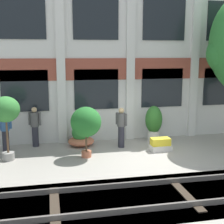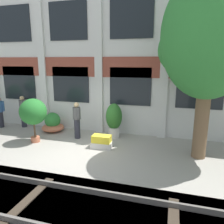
{
  "view_description": "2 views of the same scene",
  "coord_description": "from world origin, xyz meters",
  "px_view_note": "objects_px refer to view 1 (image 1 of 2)",
  "views": [
    {
      "loc": [
        -3.45,
        -10.51,
        3.77
      ],
      "look_at": [
        -1.14,
        0.84,
        1.57
      ],
      "focal_mm": 50.0,
      "sensor_mm": 36.0,
      "label": 1
    },
    {
      "loc": [
        3.37,
        -7.13,
        3.37
      ],
      "look_at": [
        0.97,
        1.31,
        1.31
      ],
      "focal_mm": 35.0,
      "sensor_mm": 36.0,
      "label": 2
    }
  ],
  "objects_px": {
    "potted_plant_wide_bowl": "(81,137)",
    "resident_by_doorway": "(5,130)",
    "potted_plant_stone_basin": "(154,122)",
    "resident_near_plants": "(35,125)",
    "potted_plant_low_pan": "(86,123)",
    "potted_plant_square_trough": "(160,145)",
    "potted_plant_tall_urn": "(6,112)",
    "resident_watching_tracks": "(121,126)"
  },
  "relations": [
    {
      "from": "potted_plant_wide_bowl",
      "to": "resident_by_doorway",
      "type": "bearing_deg",
      "value": -177.46
    },
    {
      "from": "potted_plant_stone_basin",
      "to": "resident_by_doorway",
      "type": "height_order",
      "value": "resident_by_doorway"
    },
    {
      "from": "resident_near_plants",
      "to": "potted_plant_stone_basin",
      "type": "bearing_deg",
      "value": 104.85
    },
    {
      "from": "potted_plant_low_pan",
      "to": "potted_plant_square_trough",
      "type": "height_order",
      "value": "potted_plant_low_pan"
    },
    {
      "from": "potted_plant_tall_urn",
      "to": "potted_plant_low_pan",
      "type": "height_order",
      "value": "potted_plant_tall_urn"
    },
    {
      "from": "resident_by_doorway",
      "to": "potted_plant_low_pan",
      "type": "bearing_deg",
      "value": 50.93
    },
    {
      "from": "potted_plant_low_pan",
      "to": "resident_watching_tracks",
      "type": "relative_size",
      "value": 1.15
    },
    {
      "from": "resident_watching_tracks",
      "to": "resident_near_plants",
      "type": "xyz_separation_m",
      "value": [
        -3.41,
        0.82,
        0.01
      ]
    },
    {
      "from": "resident_watching_tracks",
      "to": "resident_near_plants",
      "type": "distance_m",
      "value": 3.51
    },
    {
      "from": "potted_plant_square_trough",
      "to": "potted_plant_wide_bowl",
      "type": "height_order",
      "value": "potted_plant_wide_bowl"
    },
    {
      "from": "potted_plant_low_pan",
      "to": "resident_near_plants",
      "type": "height_order",
      "value": "potted_plant_low_pan"
    },
    {
      "from": "potted_plant_stone_basin",
      "to": "resident_near_plants",
      "type": "relative_size",
      "value": 0.95
    },
    {
      "from": "potted_plant_tall_urn",
      "to": "potted_plant_stone_basin",
      "type": "height_order",
      "value": "potted_plant_tall_urn"
    },
    {
      "from": "resident_watching_tracks",
      "to": "resident_near_plants",
      "type": "height_order",
      "value": "resident_near_plants"
    },
    {
      "from": "potted_plant_square_trough",
      "to": "resident_by_doorway",
      "type": "xyz_separation_m",
      "value": [
        -5.91,
        1.2,
        0.61
      ]
    },
    {
      "from": "potted_plant_square_trough",
      "to": "resident_by_doorway",
      "type": "relative_size",
      "value": 0.54
    },
    {
      "from": "potted_plant_stone_basin",
      "to": "potted_plant_tall_urn",
      "type": "bearing_deg",
      "value": -168.15
    },
    {
      "from": "potted_plant_wide_bowl",
      "to": "potted_plant_stone_basin",
      "type": "xyz_separation_m",
      "value": [
        3.12,
        -0.04,
        0.48
      ]
    },
    {
      "from": "resident_near_plants",
      "to": "potted_plant_square_trough",
      "type": "bearing_deg",
      "value": 90.08
    },
    {
      "from": "resident_by_doorway",
      "to": "resident_watching_tracks",
      "type": "xyz_separation_m",
      "value": [
        4.52,
        -0.44,
        0.02
      ]
    },
    {
      "from": "resident_watching_tracks",
      "to": "potted_plant_square_trough",
      "type": "bearing_deg",
      "value": 106.73
    },
    {
      "from": "potted_plant_low_pan",
      "to": "resident_by_doorway",
      "type": "relative_size",
      "value": 1.17
    },
    {
      "from": "potted_plant_low_pan",
      "to": "potted_plant_wide_bowl",
      "type": "distance_m",
      "value": 1.76
    },
    {
      "from": "potted_plant_stone_basin",
      "to": "potted_plant_low_pan",
      "type": "bearing_deg",
      "value": -154.79
    },
    {
      "from": "potted_plant_square_trough",
      "to": "resident_watching_tracks",
      "type": "bearing_deg",
      "value": 151.46
    },
    {
      "from": "resident_by_doorway",
      "to": "resident_near_plants",
      "type": "relative_size",
      "value": 0.98
    },
    {
      "from": "potted_plant_wide_bowl",
      "to": "resident_by_doorway",
      "type": "relative_size",
      "value": 0.67
    },
    {
      "from": "potted_plant_wide_bowl",
      "to": "resident_near_plants",
      "type": "relative_size",
      "value": 0.66
    },
    {
      "from": "resident_by_doorway",
      "to": "resident_near_plants",
      "type": "xyz_separation_m",
      "value": [
        1.11,
        0.38,
        0.02
      ]
    },
    {
      "from": "potted_plant_wide_bowl",
      "to": "potted_plant_stone_basin",
      "type": "height_order",
      "value": "potted_plant_stone_basin"
    },
    {
      "from": "potted_plant_tall_urn",
      "to": "potted_plant_low_pan",
      "type": "xyz_separation_m",
      "value": [
        2.77,
        -0.22,
        -0.45
      ]
    },
    {
      "from": "potted_plant_square_trough",
      "to": "potted_plant_wide_bowl",
      "type": "bearing_deg",
      "value": 155.89
    },
    {
      "from": "potted_plant_tall_urn",
      "to": "resident_near_plants",
      "type": "bearing_deg",
      "value": 59.59
    },
    {
      "from": "potted_plant_stone_basin",
      "to": "resident_watching_tracks",
      "type": "height_order",
      "value": "resident_watching_tracks"
    },
    {
      "from": "potted_plant_low_pan",
      "to": "potted_plant_tall_urn",
      "type": "bearing_deg",
      "value": 175.42
    },
    {
      "from": "resident_near_plants",
      "to": "resident_by_doorway",
      "type": "bearing_deg",
      "value": -53.01
    },
    {
      "from": "resident_watching_tracks",
      "to": "potted_plant_wide_bowl",
      "type": "bearing_deg",
      "value": -64.63
    },
    {
      "from": "resident_watching_tracks",
      "to": "resident_by_doorway",
      "type": "bearing_deg",
      "value": -50.25
    },
    {
      "from": "potted_plant_stone_basin",
      "to": "resident_watching_tracks",
      "type": "relative_size",
      "value": 0.96
    },
    {
      "from": "resident_watching_tracks",
      "to": "resident_near_plants",
      "type": "relative_size",
      "value": 0.99
    },
    {
      "from": "potted_plant_tall_urn",
      "to": "resident_near_plants",
      "type": "height_order",
      "value": "potted_plant_tall_urn"
    },
    {
      "from": "potted_plant_square_trough",
      "to": "potted_plant_stone_basin",
      "type": "bearing_deg",
      "value": 83.13
    }
  ]
}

